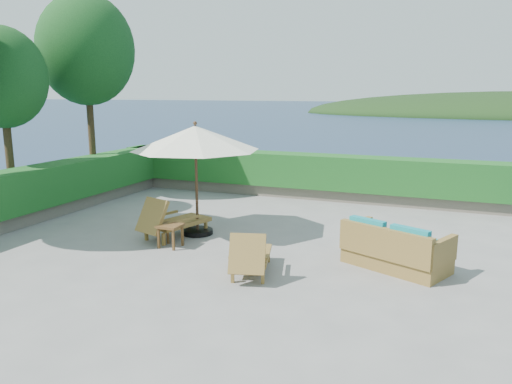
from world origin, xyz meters
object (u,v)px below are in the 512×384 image
at_px(lounge_right, 251,255).
at_px(side_table, 170,229).
at_px(wicker_loveseat, 394,250).
at_px(lounge_left, 171,220).
at_px(patio_umbrella, 195,139).

xyz_separation_m(lounge_right, side_table, (-2.18, 0.86, 0.04)).
xyz_separation_m(lounge_right, wicker_loveseat, (2.35, 1.27, -0.01)).
height_order(side_table, wicker_loveseat, wicker_loveseat).
bearing_deg(wicker_loveseat, lounge_right, -127.63).
bearing_deg(lounge_right, lounge_left, 134.62).
relative_size(patio_umbrella, lounge_left, 1.85).
distance_m(patio_umbrella, wicker_loveseat, 4.87).
distance_m(lounge_right, wicker_loveseat, 2.67).
xyz_separation_m(patio_umbrella, lounge_right, (2.12, -1.95, -1.82)).
height_order(lounge_right, side_table, lounge_right).
bearing_deg(lounge_right, side_table, 142.99).
xyz_separation_m(patio_umbrella, side_table, (-0.06, -1.08, -1.78)).
distance_m(patio_umbrella, lounge_left, 1.89).
bearing_deg(patio_umbrella, wicker_loveseat, -8.57).
bearing_deg(lounge_left, patio_umbrella, 70.07).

